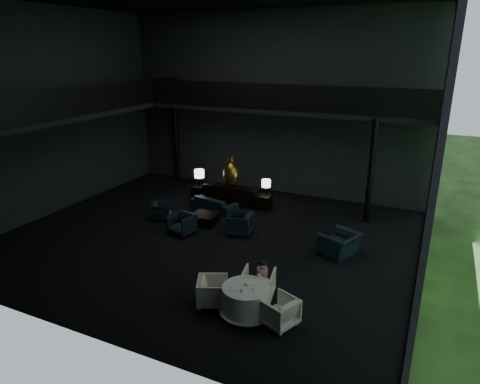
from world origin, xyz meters
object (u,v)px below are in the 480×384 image
at_px(sofa, 214,202).
at_px(lounge_armchair_east, 239,222).
at_px(side_table_right, 264,202).
at_px(dining_chair_west, 213,290).
at_px(window_armchair, 340,239).
at_px(child, 262,271).
at_px(lounge_armchair_west, 162,210).
at_px(lounge_armchair_south, 182,222).
at_px(coffee_table, 205,219).
at_px(table_lamp_right, 266,184).
at_px(table_lamp_left, 199,174).
at_px(console, 230,195).
at_px(bronze_urn, 231,173).
at_px(dining_chair_north, 258,281).
at_px(dining_chair_east, 279,310).
at_px(dining_table, 246,302).
at_px(side_table_left, 199,192).

relative_size(sofa, lounge_armchair_east, 2.10).
xyz_separation_m(side_table_right, dining_chair_west, (1.41, -7.06, 0.12)).
height_order(window_armchair, child, window_armchair).
bearing_deg(child, lounge_armchair_west, -31.43).
xyz_separation_m(lounge_armchair_south, coffee_table, (0.28, 1.15, -0.25)).
bearing_deg(table_lamp_right, coffee_table, -119.23).
bearing_deg(table_lamp_left, window_armchair, -23.24).
relative_size(console, bronze_urn, 1.87).
relative_size(lounge_armchair_east, dining_chair_north, 0.98).
bearing_deg(coffee_table, child, -43.83).
bearing_deg(window_armchair, side_table_right, -105.13).
bearing_deg(coffee_table, dining_chair_east, -44.87).
relative_size(console, window_armchair, 1.93).
bearing_deg(sofa, lounge_armchair_east, 150.25).
xyz_separation_m(side_table_right, dining_table, (2.37, -7.07, 0.03)).
height_order(table_lamp_left, lounge_armchair_east, table_lamp_left).
bearing_deg(table_lamp_left, console, -4.57).
bearing_deg(sofa, console, -91.91).
bearing_deg(console, coffee_table, -86.99).
bearing_deg(bronze_urn, dining_chair_east, -56.21).
xyz_separation_m(bronze_urn, table_lamp_right, (1.60, 0.06, -0.28)).
bearing_deg(bronze_urn, coffee_table, -87.09).
bearing_deg(dining_table, lounge_armchair_south, 139.66).
xyz_separation_m(lounge_armchair_west, dining_table, (5.62, -4.37, -0.03)).
xyz_separation_m(bronze_urn, window_armchair, (5.38, -2.96, -0.78)).
xyz_separation_m(table_lamp_left, child, (5.64, -6.36, -0.32)).
bearing_deg(console, table_lamp_right, 5.14).
xyz_separation_m(lounge_armchair_east, dining_chair_north, (2.23, -3.55, 0.01)).
xyz_separation_m(table_lamp_right, lounge_armchair_west, (-3.25, -2.90, -0.70)).
height_order(bronze_urn, table_lamp_left, bronze_urn).
distance_m(lounge_armchair_south, dining_table, 5.41).
relative_size(side_table_right, lounge_armchair_east, 0.65).
bearing_deg(table_lamp_left, sofa, -40.71).
relative_size(bronze_urn, sofa, 0.67).
xyz_separation_m(bronze_urn, side_table_right, (1.60, -0.14, -1.03)).
height_order(sofa, window_armchair, window_armchair).
height_order(side_table_left, dining_table, dining_table).
distance_m(side_table_right, table_lamp_right, 0.78).
relative_size(side_table_left, dining_chair_east, 0.68).
bearing_deg(window_armchair, lounge_armchair_south, -60.62).
bearing_deg(table_lamp_left, child, -48.44).
relative_size(lounge_armchair_west, dining_chair_north, 0.75).
bearing_deg(lounge_armchair_south, window_armchair, 19.58).
bearing_deg(console, lounge_armchair_west, -120.92).
height_order(console, side_table_right, console).
height_order(lounge_armchair_west, dining_table, dining_table).
relative_size(side_table_left, lounge_armchair_east, 0.60).
bearing_deg(side_table_right, dining_chair_north, -69.33).
distance_m(table_lamp_left, lounge_armchair_south, 4.07).
height_order(table_lamp_left, coffee_table, table_lamp_left).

